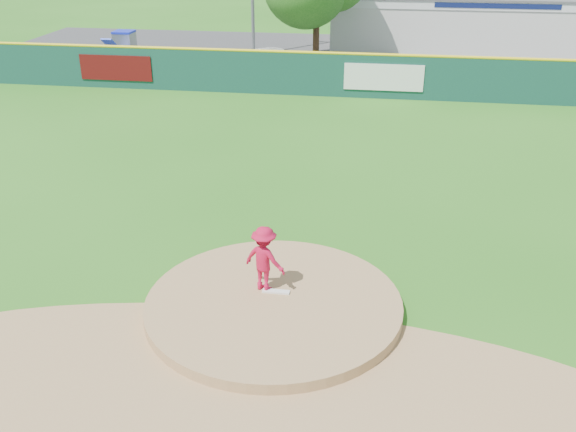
% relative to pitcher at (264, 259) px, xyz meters
% --- Properties ---
extents(ground, '(120.00, 120.00, 0.00)m').
position_rel_pitcher_xyz_m(ground, '(0.27, -0.42, -1.00)').
color(ground, '#286B19').
rests_on(ground, ground).
extents(pitchers_mound, '(5.50, 5.50, 0.50)m').
position_rel_pitcher_xyz_m(pitchers_mound, '(0.27, -0.42, -1.00)').
color(pitchers_mound, '#9E774C').
rests_on(pitchers_mound, ground).
extents(pitching_rubber, '(0.60, 0.15, 0.04)m').
position_rel_pitcher_xyz_m(pitching_rubber, '(0.27, -0.12, -0.73)').
color(pitching_rubber, white).
rests_on(pitching_rubber, pitchers_mound).
extents(infield_dirt_arc, '(15.40, 15.40, 0.01)m').
position_rel_pitcher_xyz_m(infield_dirt_arc, '(0.27, -3.42, -0.99)').
color(infield_dirt_arc, '#9E774C').
rests_on(infield_dirt_arc, ground).
extents(parking_lot, '(44.00, 16.00, 0.02)m').
position_rel_pitcher_xyz_m(parking_lot, '(0.27, 26.58, -0.99)').
color(parking_lot, '#38383A').
rests_on(parking_lot, ground).
extents(pitcher, '(1.10, 0.87, 1.50)m').
position_rel_pitcher_xyz_m(pitcher, '(0.00, 0.00, 0.00)').
color(pitcher, '#BA0F36').
rests_on(pitcher, pitchers_mound).
extents(van, '(5.93, 4.36, 1.50)m').
position_rel_pitcher_xyz_m(van, '(-3.22, 20.92, -0.23)').
color(van, white).
rests_on(van, parking_lot).
extents(pool_building_grp, '(15.20, 8.20, 3.31)m').
position_rel_pitcher_xyz_m(pool_building_grp, '(6.27, 31.58, 0.67)').
color(pool_building_grp, silver).
rests_on(pool_building_grp, ground).
extents(fence_banners, '(16.44, 0.04, 1.20)m').
position_rel_pitcher_xyz_m(fence_banners, '(-4.23, 17.50, 0.00)').
color(fence_banners, '#530B0C').
rests_on(fence_banners, ground).
extents(playground_slide, '(1.09, 3.07, 1.70)m').
position_rel_pitcher_xyz_m(playground_slide, '(-12.72, 23.75, -0.14)').
color(playground_slide, '#1727C9').
rests_on(playground_slide, ground).
extents(outfield_fence, '(40.00, 0.14, 2.07)m').
position_rel_pitcher_xyz_m(outfield_fence, '(0.27, 17.58, 0.09)').
color(outfield_fence, '#133F37').
rests_on(outfield_fence, ground).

